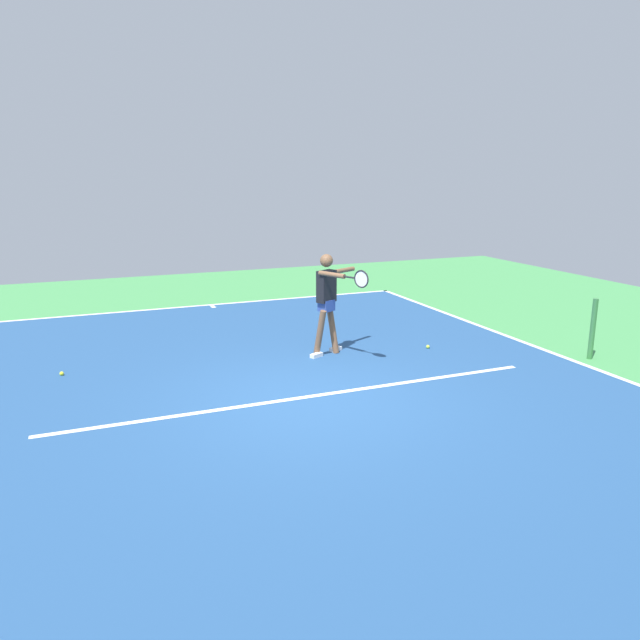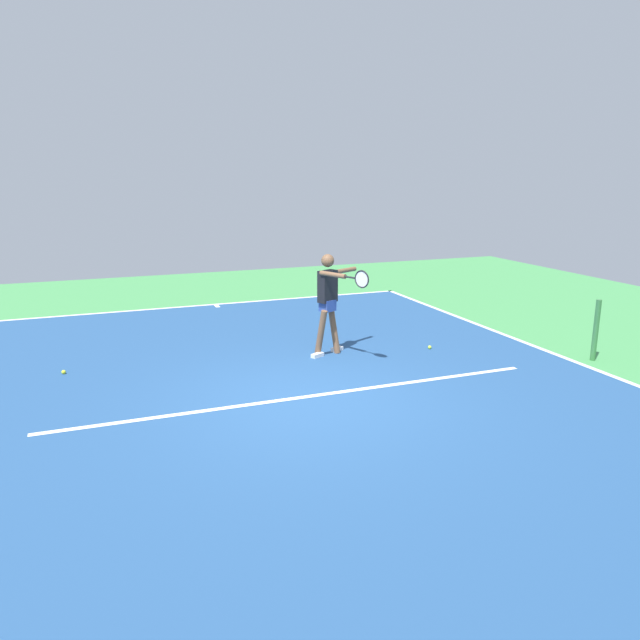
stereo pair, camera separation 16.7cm
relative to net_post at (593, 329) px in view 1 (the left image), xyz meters
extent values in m
plane|color=#428E4C|center=(5.20, 0.00, -0.54)|extent=(23.71, 23.71, 0.00)
cube|color=navy|center=(5.20, 0.00, -0.53)|extent=(9.79, 13.81, 0.00)
cube|color=white|center=(5.20, -6.86, -0.53)|extent=(9.79, 0.10, 0.01)
cube|color=white|center=(0.35, 0.00, -0.53)|extent=(0.10, 13.81, 0.01)
cube|color=white|center=(5.20, -0.13, -0.53)|extent=(7.34, 0.10, 0.01)
cube|color=white|center=(5.20, -6.66, -0.53)|extent=(0.10, 0.30, 0.01)
cylinder|color=#38753D|center=(0.00, 0.00, 0.00)|extent=(0.09, 0.09, 1.07)
cylinder|color=brown|center=(4.00, -2.06, -0.12)|extent=(0.22, 0.30, 0.86)
cube|color=white|center=(3.92, -2.09, -0.50)|extent=(0.26, 0.19, 0.07)
cylinder|color=brown|center=(4.30, -1.91, -0.12)|extent=(0.22, 0.30, 0.86)
cube|color=white|center=(4.38, -1.87, -0.50)|extent=(0.26, 0.19, 0.07)
cube|color=#2D4799|center=(4.15, -1.98, 0.36)|extent=(0.31, 0.29, 0.20)
cube|color=black|center=(4.15, -1.98, 0.70)|extent=(0.38, 0.31, 0.56)
sphere|color=brown|center=(4.15, -1.98, 1.15)|extent=(0.23, 0.23, 0.23)
cylinder|color=brown|center=(3.74, -2.17, 0.92)|extent=(0.54, 0.31, 0.08)
cylinder|color=brown|center=(4.19, -1.66, 0.95)|extent=(0.31, 0.54, 0.08)
cylinder|color=black|center=(4.02, -1.31, 0.95)|extent=(0.12, 0.21, 0.03)
torus|color=black|center=(3.92, -1.09, 0.95)|extent=(0.15, 0.28, 0.29)
cylinder|color=silver|center=(3.92, -1.09, 0.95)|extent=(0.11, 0.23, 0.25)
sphere|color=#C6E53D|center=(2.27, -1.60, -0.50)|extent=(0.07, 0.07, 0.07)
sphere|color=yellow|center=(8.52, -2.49, -0.50)|extent=(0.07, 0.07, 0.07)
camera|label=1|loc=(8.09, 7.45, 2.60)|focal=33.50mm
camera|label=2|loc=(7.93, 7.51, 2.60)|focal=33.50mm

